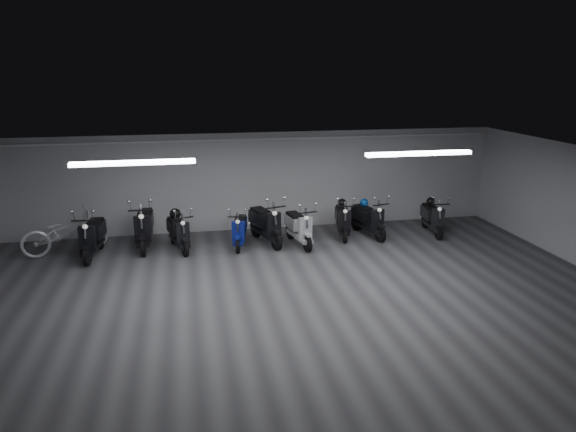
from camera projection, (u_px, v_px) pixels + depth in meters
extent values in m
cube|color=#3A3A3D|center=(293.00, 300.00, 10.66)|extent=(14.00, 10.00, 0.01)
cube|color=gray|center=(293.00, 163.00, 9.90)|extent=(14.00, 10.00, 0.01)
cube|color=#A9A9AC|center=(258.00, 181.00, 15.01)|extent=(14.00, 0.01, 2.80)
cube|color=#A9A9AC|center=(388.00, 376.00, 5.55)|extent=(14.00, 0.01, 2.80)
cube|color=white|center=(133.00, 163.00, 10.30)|extent=(2.40, 0.18, 0.08)
cube|color=white|center=(419.00, 153.00, 11.41)|extent=(2.40, 0.18, 0.08)
cylinder|color=white|center=(258.00, 139.00, 14.59)|extent=(13.60, 0.05, 0.05)
imported|color=silver|center=(64.00, 228.00, 13.17)|extent=(2.19, 1.40, 1.34)
sphere|color=#0D4191|center=(364.00, 203.00, 14.64)|extent=(0.23, 0.23, 0.23)
sphere|color=black|center=(342.00, 203.00, 14.63)|extent=(0.25, 0.25, 0.25)
sphere|color=black|center=(431.00, 201.00, 14.88)|extent=(0.24, 0.24, 0.24)
sphere|color=black|center=(175.00, 214.00, 13.52)|extent=(0.29, 0.29, 0.29)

